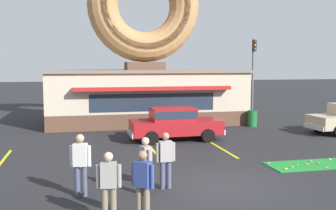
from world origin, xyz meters
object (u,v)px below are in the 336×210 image
golf_ball (298,165)px  pedestrian_leather_jacket_man (80,162)px  traffic_light_pole (253,65)px  pedestrian_hooded_kid (166,158)px  pedestrian_beanie_man (109,183)px  trash_bin (252,118)px  pedestrian_clipboard_woman (145,163)px  car_red (175,123)px  pedestrian_blue_sweater_man (143,182)px

golf_ball → pedestrian_leather_jacket_man: pedestrian_leather_jacket_man is taller
traffic_light_pole → pedestrian_hooded_kid: bearing=-121.5°
pedestrian_beanie_man → trash_bin: pedestrian_beanie_man is taller
pedestrian_hooded_kid → pedestrian_clipboard_woman: 0.81m
car_red → pedestrian_blue_sweater_man: pedestrian_blue_sweater_man is taller
pedestrian_hooded_kid → trash_bin: size_ratio=1.73×
pedestrian_hooded_kid → trash_bin: pedestrian_hooded_kid is taller
traffic_light_pole → car_red: bearing=-129.5°
pedestrian_hooded_kid → pedestrian_leather_jacket_man: 2.47m
pedestrian_blue_sweater_man → pedestrian_hooded_kid: (1.05, 2.27, -0.00)m
pedestrian_clipboard_woman → pedestrian_beanie_man: 2.01m
golf_ball → traffic_light_pole: 18.77m
golf_ball → pedestrian_beanie_man: size_ratio=0.03×
golf_ball → pedestrian_beanie_man: 7.93m
golf_ball → pedestrian_beanie_man: bearing=-153.6°
trash_bin → traffic_light_pole: traffic_light_pole is taller
pedestrian_hooded_kid → pedestrian_beanie_man: (-1.82, -2.08, -0.02)m
pedestrian_blue_sweater_man → pedestrian_clipboard_woman: 1.87m
pedestrian_blue_sweater_man → golf_ball: bearing=30.5°
pedestrian_clipboard_woman → trash_bin: size_ratio=1.70×
car_red → trash_bin: (5.55, 3.14, -0.37)m
pedestrian_clipboard_woman → traffic_light_pole: traffic_light_pole is taller
pedestrian_blue_sweater_man → traffic_light_pole: bearing=59.2°
golf_ball → traffic_light_pole: (6.25, 17.32, 3.66)m
pedestrian_clipboard_woman → trash_bin: 13.70m
pedestrian_blue_sweater_man → pedestrian_leather_jacket_man: (-1.42, 2.12, 0.05)m
pedestrian_clipboard_woman → pedestrian_leather_jacket_man: bearing=170.9°
golf_ball → pedestrian_blue_sweater_man: bearing=-149.5°
pedestrian_blue_sweater_man → trash_bin: 15.40m
pedestrian_hooded_kid → pedestrian_beanie_man: bearing=-131.2°
pedestrian_clipboard_woman → trash_bin: (8.30, 10.89, -0.42)m
pedestrian_beanie_man → pedestrian_blue_sweater_man: bearing=-13.6°
pedestrian_leather_jacket_man → pedestrian_beanie_man: pedestrian_leather_jacket_man is taller
pedestrian_hooded_kid → trash_bin: 12.94m
pedestrian_hooded_kid → pedestrian_blue_sweater_man: bearing=-114.7°
pedestrian_leather_jacket_man → trash_bin: size_ratio=1.81×
pedestrian_hooded_kid → traffic_light_pole: 22.16m
pedestrian_blue_sweater_man → pedestrian_leather_jacket_man: bearing=123.7°
golf_ball → trash_bin: trash_bin is taller
car_red → pedestrian_beanie_man: 10.17m
pedestrian_clipboard_woman → golf_ball: bearing=17.5°
golf_ball → pedestrian_leather_jacket_man: 7.91m
pedestrian_hooded_kid → pedestrian_leather_jacket_man: (-2.46, -0.15, 0.05)m
pedestrian_beanie_man → traffic_light_pole: 24.88m
car_red → pedestrian_leather_jacket_man: size_ratio=2.60×
pedestrian_blue_sweater_man → pedestrian_beanie_man: (-0.78, 0.19, -0.02)m
pedestrian_beanie_man → trash_bin: (9.44, 12.54, -0.42)m
car_red → trash_bin: size_ratio=4.70×
pedestrian_beanie_man → pedestrian_clipboard_woman: bearing=55.1°
pedestrian_clipboard_woman → pedestrian_hooded_kid: bearing=33.0°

